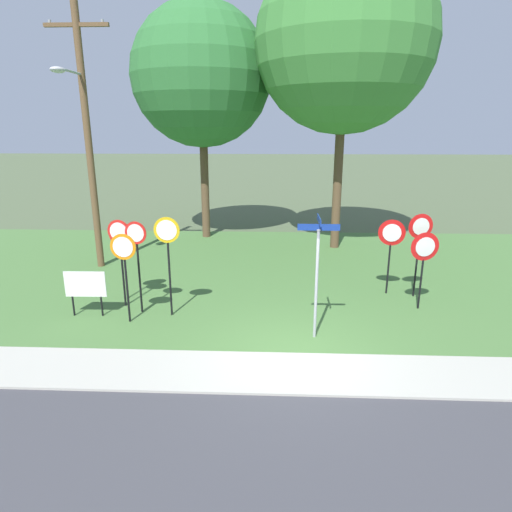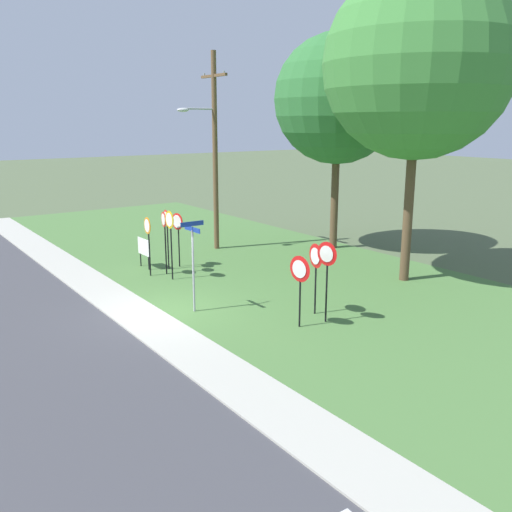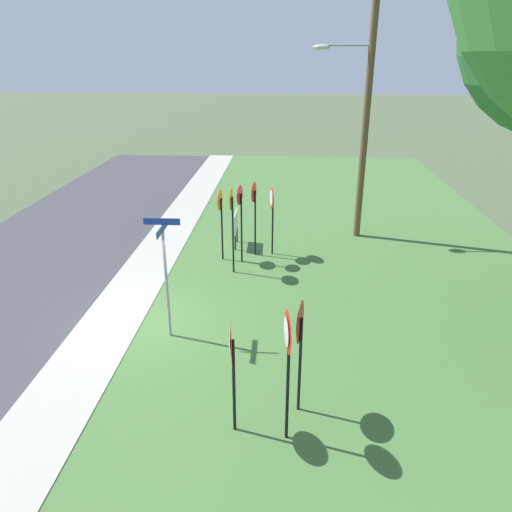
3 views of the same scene
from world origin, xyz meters
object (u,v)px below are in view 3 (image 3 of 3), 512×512
at_px(stop_sign_far_center, 232,212).
at_px(stop_sign_far_right, 272,207).
at_px(yield_sign_near_right, 231,353).
at_px(stop_sign_near_right, 240,208).
at_px(street_name_post, 165,268).
at_px(yield_sign_near_left, 299,332).
at_px(stop_sign_near_left, 254,204).
at_px(stop_sign_far_left, 221,210).
at_px(yield_sign_far_left, 287,346).
at_px(utility_pole, 364,99).
at_px(notice_board, 236,224).

xyz_separation_m(stop_sign_far_center, stop_sign_far_right, (-1.59, 1.15, -0.29)).
distance_m(stop_sign_far_right, yield_sign_near_right, 8.42).
xyz_separation_m(stop_sign_near_right, street_name_post, (4.63, -1.29, -0.04)).
relative_size(stop_sign_near_right, yield_sign_near_left, 1.10).
distance_m(stop_sign_near_left, stop_sign_far_left, 1.15).
height_order(stop_sign_near_left, stop_sign_far_left, stop_sign_near_left).
distance_m(stop_sign_far_center, yield_sign_far_left, 7.16).
height_order(stop_sign_far_center, stop_sign_far_right, stop_sign_far_center).
distance_m(stop_sign_far_center, utility_pole, 6.24).
height_order(yield_sign_near_right, notice_board, yield_sign_near_right).
xyz_separation_m(stop_sign_near_right, stop_sign_far_left, (-0.13, -0.65, -0.10)).
bearing_deg(yield_sign_near_right, utility_pole, 154.50).
bearing_deg(stop_sign_far_left, stop_sign_near_left, 118.48).
bearing_deg(yield_sign_near_right, stop_sign_far_left, -178.57).
relative_size(stop_sign_far_left, stop_sign_far_center, 0.88).
distance_m(stop_sign_near_right, notice_board, 1.71).
relative_size(stop_sign_near_left, stop_sign_far_right, 1.09).
relative_size(yield_sign_near_right, notice_board, 1.76).
distance_m(stop_sign_far_right, street_name_post, 5.80).
bearing_deg(stop_sign_far_left, yield_sign_far_left, 19.68).
height_order(yield_sign_near_left, yield_sign_near_right, yield_sign_near_left).
height_order(stop_sign_near_left, stop_sign_far_center, stop_sign_far_center).
bearing_deg(yield_sign_near_right, stop_sign_near_left, 173.75).
xyz_separation_m(yield_sign_far_left, notice_board, (-9.21, -1.78, -1.06)).
distance_m(stop_sign_far_left, street_name_post, 4.80).
distance_m(stop_sign_far_left, yield_sign_far_left, 8.25).
bearing_deg(stop_sign_near_right, yield_sign_near_right, 14.79).
xyz_separation_m(yield_sign_near_left, yield_sign_near_right, (0.61, -1.15, -0.09)).
bearing_deg(utility_pole, stop_sign_near_right, -55.48).
bearing_deg(stop_sign_near_left, yield_sign_near_right, 10.24).
relative_size(stop_sign_far_center, yield_sign_far_left, 1.07).
distance_m(street_name_post, notice_board, 6.15).
distance_m(yield_sign_near_right, notice_board, 9.14).
bearing_deg(notice_board, stop_sign_far_left, -17.10).
bearing_deg(utility_pole, stop_sign_far_left, -60.63).
bearing_deg(stop_sign_far_left, stop_sign_near_right, 83.27).
bearing_deg(street_name_post, stop_sign_far_right, 157.14).
relative_size(stop_sign_near_right, yield_sign_near_right, 1.16).
bearing_deg(yield_sign_near_left, stop_sign_near_right, -155.63).
bearing_deg(stop_sign_far_right, stop_sign_far_left, -80.15).
bearing_deg(stop_sign_near_right, notice_board, -157.06).
relative_size(stop_sign_far_center, stop_sign_far_right, 1.18).
bearing_deg(stop_sign_far_left, utility_pole, 124.04).
xyz_separation_m(stop_sign_near_left, yield_sign_near_left, (7.68, 1.31, -0.08)).
distance_m(stop_sign_near_left, stop_sign_near_right, 0.72).
height_order(stop_sign_far_right, notice_board, stop_sign_far_right).
relative_size(yield_sign_near_left, yield_sign_far_left, 0.91).
distance_m(stop_sign_near_left, stop_sign_far_right, 0.60).
height_order(stop_sign_near_right, yield_sign_far_left, stop_sign_near_right).
bearing_deg(stop_sign_far_right, notice_board, -127.37).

